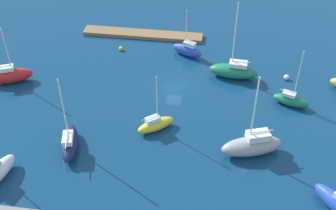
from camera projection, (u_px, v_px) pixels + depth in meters
water at (174, 87)px, 66.72m from camera, size 160.00×160.00×0.00m
pier_dock at (143, 34)px, 78.59m from camera, size 21.52×2.75×0.62m
sailboat_green_off_beacon at (234, 70)px, 67.99m from camera, size 7.78×3.22×12.64m
sailboat_yellow_center_basin at (155, 124)px, 58.65m from camera, size 5.27×4.59×8.68m
sailboat_red_along_channel at (11, 75)px, 66.95m from camera, size 6.64×4.51×9.34m
sailboat_navy_west_end at (69, 142)px, 55.63m from camera, size 3.62×7.07×10.76m
sailboat_gray_lone_south at (252, 145)px, 54.89m from camera, size 8.37×5.17×11.92m
sailboat_blue_by_breakwater at (187, 50)px, 72.98m from camera, size 5.66×3.69×8.26m
sailboat_green_east_end at (291, 100)px, 62.81m from camera, size 5.45×3.24×9.25m
mooring_buoy_yellow at (121, 49)px, 74.68m from camera, size 0.73×0.73×0.73m
mooring_buoy_white at (286, 77)px, 67.99m from camera, size 0.83×0.83×0.83m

